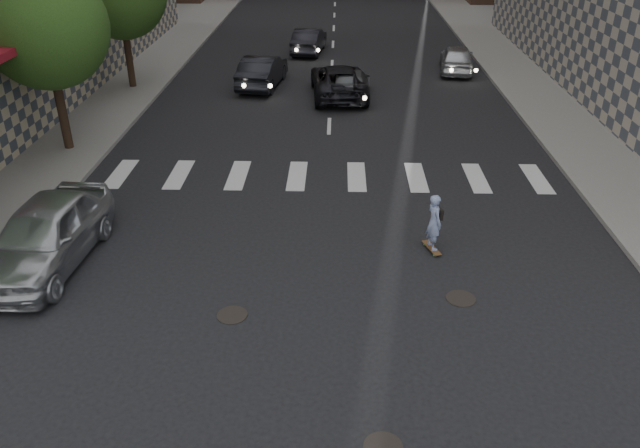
# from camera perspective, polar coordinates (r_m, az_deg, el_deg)

# --- Properties ---
(ground) EXTENTS (160.00, 160.00, 0.00)m
(ground) POSITION_cam_1_polar(r_m,az_deg,el_deg) (13.31, -0.13, -11.60)
(ground) COLOR black
(ground) RESTS_ON ground
(sidewalk_left) EXTENTS (13.00, 80.00, 0.15)m
(sidewalk_left) POSITION_cam_1_polar(r_m,az_deg,el_deg) (34.68, -24.26, 11.83)
(sidewalk_left) COLOR gray
(sidewalk_left) RESTS_ON ground
(sidewalk_right) EXTENTS (13.00, 80.00, 0.15)m
(sidewalk_right) POSITION_cam_1_polar(r_m,az_deg,el_deg) (34.41, 26.46, 11.25)
(sidewalk_right) COLOR gray
(sidewalk_right) RESTS_ON ground
(tree_b) EXTENTS (4.20, 4.20, 6.60)m
(tree_b) POSITION_cam_1_polar(r_m,az_deg,el_deg) (23.78, -23.72, 16.72)
(tree_b) COLOR #382619
(tree_b) RESTS_ON sidewalk_left
(manhole_a) EXTENTS (0.70, 0.70, 0.02)m
(manhole_a) POSITION_cam_1_polar(r_m,az_deg,el_deg) (11.53, 5.80, -19.63)
(manhole_a) COLOR black
(manhole_a) RESTS_ON ground
(manhole_b) EXTENTS (0.70, 0.70, 0.02)m
(manhole_b) POSITION_cam_1_polar(r_m,az_deg,el_deg) (14.42, -8.03, -8.24)
(manhole_b) COLOR black
(manhole_b) RESTS_ON ground
(manhole_c) EXTENTS (0.70, 0.70, 0.02)m
(manhole_c) POSITION_cam_1_polar(r_m,az_deg,el_deg) (15.18, 12.75, -6.65)
(manhole_c) COLOR black
(manhole_c) RESTS_ON ground
(skateboarder) EXTENTS (0.54, 0.84, 1.64)m
(skateboarder) POSITION_cam_1_polar(r_m,az_deg,el_deg) (16.54, 10.40, 0.18)
(skateboarder) COLOR brown
(skateboarder) RESTS_ON ground
(silver_sedan) EXTENTS (2.31, 5.08, 1.69)m
(silver_sedan) POSITION_cam_1_polar(r_m,az_deg,el_deg) (17.17, -23.81, -0.88)
(silver_sedan) COLOR silver
(silver_sedan) RESTS_ON ground
(traffic_car_a) EXTENTS (2.15, 4.72, 1.50)m
(traffic_car_a) POSITION_cam_1_polar(r_m,az_deg,el_deg) (31.08, -5.29, 13.77)
(traffic_car_a) COLOR black
(traffic_car_a) RESTS_ON ground
(traffic_car_b) EXTENTS (1.99, 4.53, 1.29)m
(traffic_car_b) POSITION_cam_1_polar(r_m,az_deg,el_deg) (29.23, 2.75, 12.70)
(traffic_car_b) COLOR #53565A
(traffic_car_b) RESTS_ON ground
(traffic_car_c) EXTENTS (2.82, 5.36, 1.44)m
(traffic_car_c) POSITION_cam_1_polar(r_m,az_deg,el_deg) (29.40, 1.71, 12.95)
(traffic_car_c) COLOR black
(traffic_car_c) RESTS_ON ground
(traffic_car_d) EXTENTS (2.17, 4.28, 1.40)m
(traffic_car_d) POSITION_cam_1_polar(r_m,az_deg,el_deg) (34.35, 12.37, 14.57)
(traffic_car_d) COLOR silver
(traffic_car_d) RESTS_ON ground
(traffic_car_e) EXTENTS (2.01, 4.43, 1.41)m
(traffic_car_e) POSITION_cam_1_polar(r_m,az_deg,el_deg) (37.80, -1.02, 16.44)
(traffic_car_e) COLOR black
(traffic_car_e) RESTS_ON ground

